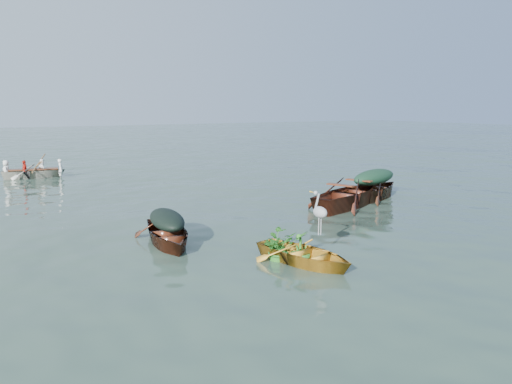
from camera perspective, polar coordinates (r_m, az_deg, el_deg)
ground at (r=13.62m, az=10.26°, el=-3.58°), size 140.00×140.00×0.00m
yellow_dinghy at (r=10.15m, az=5.50°, el=-8.14°), size 1.84×3.02×0.74m
dark_covered_boat at (r=11.67m, az=-10.07°, el=-5.85°), size 1.84×3.60×0.84m
green_tarp_boat at (r=17.32m, az=13.26°, el=-0.81°), size 4.63×2.72×1.03m
open_wooden_boat at (r=15.91m, az=10.61°, el=-1.65°), size 5.27×3.26×1.22m
rowed_boat at (r=23.88m, az=-23.99°, el=1.48°), size 3.73×1.73×0.82m
dark_tarp_cover at (r=11.52m, az=-10.16°, el=-2.87°), size 1.01×1.98×0.40m
green_tarp_cover at (r=17.20m, az=13.36°, el=1.73°), size 2.55×1.50×0.52m
thwart_benches at (r=15.80m, az=10.68°, el=0.59°), size 2.69×1.77×0.04m
heron at (r=10.37m, az=7.32°, el=-3.03°), size 0.36×0.45×0.92m
dinghy_weeds at (r=10.33m, az=3.32°, el=-3.93°), size 0.89×1.04×0.60m
rowers at (r=23.79m, az=-24.13°, el=3.36°), size 2.65×1.42×0.76m
oars at (r=23.83m, az=-24.07°, el=2.52°), size 1.07×2.67×0.06m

